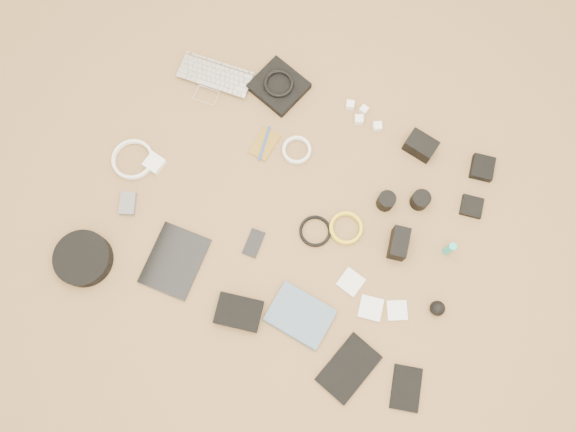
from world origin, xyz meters
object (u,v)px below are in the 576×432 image
(tablet, at_px, (175,261))
(phone, at_px, (254,243))
(paperback, at_px, (289,336))
(dslr_camera, at_px, (421,146))
(laptop, at_px, (211,85))
(headphone_case, at_px, (83,259))

(tablet, height_order, phone, tablet)
(tablet, xyz_separation_m, paperback, (0.48, -0.11, 0.01))
(tablet, distance_m, phone, 0.29)
(dslr_camera, xyz_separation_m, tablet, (-0.72, -0.72, -0.03))
(phone, relative_size, paperback, 0.48)
(laptop, distance_m, dslr_camera, 0.85)
(headphone_case, height_order, paperback, headphone_case)
(laptop, bearing_deg, dslr_camera, 1.25)
(laptop, xyz_separation_m, headphone_case, (-0.18, -0.80, 0.02))
(dslr_camera, height_order, tablet, dslr_camera)
(tablet, xyz_separation_m, phone, (0.25, 0.16, -0.00))
(paperback, bearing_deg, headphone_case, 99.99)
(paperback, bearing_deg, tablet, 87.33)
(laptop, relative_size, headphone_case, 1.44)
(dslr_camera, distance_m, phone, 0.73)
(headphone_case, bearing_deg, phone, 25.40)
(phone, xyz_separation_m, paperback, (0.23, -0.27, 0.01))
(dslr_camera, height_order, phone, dslr_camera)
(phone, xyz_separation_m, headphone_case, (-0.56, -0.26, 0.02))
(phone, bearing_deg, dslr_camera, 51.49)
(laptop, distance_m, tablet, 0.71)
(laptop, height_order, headphone_case, headphone_case)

